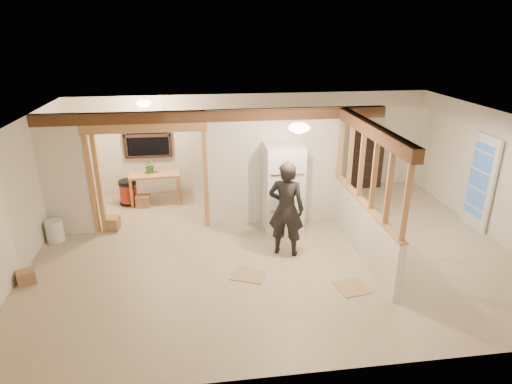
{
  "coord_description": "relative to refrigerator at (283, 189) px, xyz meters",
  "views": [
    {
      "loc": [
        -1.33,
        -7.27,
        4.04
      ],
      "look_at": [
        -0.29,
        0.4,
        1.03
      ],
      "focal_mm": 30.0,
      "sensor_mm": 36.0,
      "label": 1
    }
  ],
  "objects": [
    {
      "name": "floor",
      "position": [
        -0.32,
        -0.77,
        -0.93
      ],
      "size": [
        9.0,
        6.5,
        0.01
      ],
      "primitive_type": "cube",
      "color": "#BEAD8D",
      "rests_on": "ground"
    },
    {
      "name": "ceiling",
      "position": [
        -0.32,
        -0.77,
        1.57
      ],
      "size": [
        9.0,
        6.5,
        0.01
      ],
      "primitive_type": "cube",
      "color": "white"
    },
    {
      "name": "wall_back",
      "position": [
        -0.32,
        2.48,
        0.32
      ],
      "size": [
        9.0,
        0.01,
        2.5
      ],
      "primitive_type": "cube",
      "color": "silver",
      "rests_on": "floor"
    },
    {
      "name": "wall_front",
      "position": [
        -0.32,
        -4.02,
        0.32
      ],
      "size": [
        9.0,
        0.01,
        2.5
      ],
      "primitive_type": "cube",
      "color": "silver",
      "rests_on": "floor"
    },
    {
      "name": "wall_left",
      "position": [
        -4.82,
        -0.77,
        0.32
      ],
      "size": [
        0.01,
        6.5,
        2.5
      ],
      "primitive_type": "cube",
      "color": "silver",
      "rests_on": "floor"
    },
    {
      "name": "wall_right",
      "position": [
        4.18,
        -0.77,
        0.32
      ],
      "size": [
        0.01,
        6.5,
        2.5
      ],
      "primitive_type": "cube",
      "color": "silver",
      "rests_on": "floor"
    },
    {
      "name": "partition_left_stub",
      "position": [
        -4.37,
        0.43,
        0.32
      ],
      "size": [
        0.9,
        0.12,
        2.5
      ],
      "primitive_type": "cube",
      "color": "silver",
      "rests_on": "floor"
    },
    {
      "name": "partition_center",
      "position": [
        -0.12,
        0.43,
        0.32
      ],
      "size": [
        2.8,
        0.12,
        2.5
      ],
      "primitive_type": "cube",
      "color": "silver",
      "rests_on": "floor"
    },
    {
      "name": "doorway_frame",
      "position": [
        -2.72,
        0.43,
        0.17
      ],
      "size": [
        2.46,
        0.14,
        2.2
      ],
      "primitive_type": "cube",
      "color": "tan",
      "rests_on": "floor"
    },
    {
      "name": "header_beam_back",
      "position": [
        -1.32,
        0.43,
        1.45
      ],
      "size": [
        7.0,
        0.18,
        0.22
      ],
      "primitive_type": "cube",
      "color": "brown",
      "rests_on": "ceiling"
    },
    {
      "name": "header_beam_right",
      "position": [
        1.28,
        -1.17,
        1.45
      ],
      "size": [
        0.18,
        3.3,
        0.22
      ],
      "primitive_type": "cube",
      "color": "brown",
      "rests_on": "ceiling"
    },
    {
      "name": "pony_wall",
      "position": [
        1.28,
        -1.17,
        -0.43
      ],
      "size": [
        0.12,
        3.2,
        1.0
      ],
      "primitive_type": "cube",
      "color": "silver",
      "rests_on": "floor"
    },
    {
      "name": "stud_partition",
      "position": [
        1.28,
        -1.17,
        0.73
      ],
      "size": [
        0.14,
        3.2,
        1.32
      ],
      "primitive_type": "cube",
      "color": "tan",
      "rests_on": "pony_wall"
    },
    {
      "name": "window_back",
      "position": [
        -2.92,
        2.4,
        0.62
      ],
      "size": [
        1.12,
        0.1,
        1.1
      ],
      "primitive_type": "cube",
      "color": "black",
      "rests_on": "wall_back"
    },
    {
      "name": "french_door",
      "position": [
        4.1,
        -0.37,
        0.07
      ],
      "size": [
        0.12,
        0.86,
        2.0
      ],
      "primitive_type": "cube",
      "color": "white",
      "rests_on": "floor"
    },
    {
      "name": "ceiling_dome_main",
      "position": [
        -0.02,
        -1.27,
        1.55
      ],
      "size": [
        0.36,
        0.36,
        0.16
      ],
      "primitive_type": "ellipsoid",
      "color": "#FFEABF",
      "rests_on": "ceiling"
    },
    {
      "name": "ceiling_dome_util",
      "position": [
        -2.82,
        1.53,
        1.55
      ],
      "size": [
        0.32,
        0.32,
        0.14
      ],
      "primitive_type": "ellipsoid",
      "color": "#FFEABF",
      "rests_on": "ceiling"
    },
    {
      "name": "hanging_bulb",
      "position": [
        -2.32,
        0.83,
        1.25
      ],
      "size": [
        0.07,
        0.07,
        0.07
      ],
      "primitive_type": "ellipsoid",
      "color": "#FFD88C",
      "rests_on": "ceiling"
    },
    {
      "name": "refrigerator",
      "position": [
        0.0,
        0.0,
        0.0
      ],
      "size": [
        0.76,
        0.74,
        1.85
      ],
      "primitive_type": "cube",
      "color": "silver",
      "rests_on": "floor"
    },
    {
      "name": "woman",
      "position": [
        -0.14,
        -1.0,
        -0.01
      ],
      "size": [
        0.78,
        0.65,
        1.82
      ],
      "primitive_type": "imported",
      "rotation": [
        0.0,
        0.0,
        2.78
      ],
      "color": "#2B2726",
      "rests_on": "floor"
    },
    {
      "name": "work_table",
      "position": [
        -2.77,
        1.89,
        -0.55
      ],
      "size": [
        1.23,
        0.68,
        0.75
      ],
      "primitive_type": "cube",
      "rotation": [
        0.0,
        0.0,
        0.07
      ],
      "color": "tan",
      "rests_on": "floor"
    },
    {
      "name": "potted_plant",
      "position": [
        -2.86,
        1.96,
        -0.0
      ],
      "size": [
        0.36,
        0.33,
        0.35
      ],
      "primitive_type": "imported",
      "rotation": [
        0.0,
        0.0,
        0.19
      ],
      "color": "#2F6524",
      "rests_on": "work_table"
    },
    {
      "name": "shop_vac",
      "position": [
        -3.42,
        1.9,
        -0.62
      ],
      "size": [
        0.46,
        0.46,
        0.6
      ],
      "primitive_type": "cylinder",
      "rotation": [
        0.0,
        0.0,
        -0.0
      ],
      "color": "#9E2010",
      "rests_on": "floor"
    },
    {
      "name": "bookshelf",
      "position": [
        2.69,
        2.28,
        -0.12
      ],
      "size": [
        0.8,
        0.27,
        1.61
      ],
      "primitive_type": "cube",
      "color": "black",
      "rests_on": "floor"
    },
    {
      "name": "bucket",
      "position": [
        -4.62,
        0.11,
        -0.71
      ],
      "size": [
        0.41,
        0.41,
        0.43
      ],
      "primitive_type": "cylinder",
      "rotation": [
        0.0,
        0.0,
        0.23
      ],
      "color": "silver",
      "rests_on": "floor"
    },
    {
      "name": "box_util_a",
      "position": [
        -3.06,
        1.67,
        -0.79
      ],
      "size": [
        0.33,
        0.28,
        0.28
      ],
      "primitive_type": "cube",
      "rotation": [
        0.0,
        0.0,
        -0.01
      ],
      "color": "#A4774F",
      "rests_on": "floor"
    },
    {
      "name": "box_util_b",
      "position": [
        -3.58,
        0.49,
        -0.79
      ],
      "size": [
        0.33,
        0.33,
        0.27
      ],
      "primitive_type": "cube",
      "rotation": [
        0.0,
        0.0,
        -0.13
      ],
      "color": "#A4774F",
      "rests_on": "floor"
    },
    {
      "name": "box_front",
      "position": [
        -4.65,
        -1.42,
        -0.81
      ],
      "size": [
        0.35,
        0.32,
        0.23
      ],
      "primitive_type": "cube",
      "rotation": [
        0.0,
        0.0,
        0.41
      ],
      "color": "#A4774F",
      "rests_on": "floor"
    },
    {
      "name": "floor_panel_near",
      "position": [
        0.73,
        -2.31,
        -0.92
      ],
      "size": [
        0.56,
        0.56,
        0.02
      ],
      "primitive_type": "cube",
      "rotation": [
        0.0,
        0.0,
        0.17
      ],
      "color": "tan",
      "rests_on": "floor"
    },
    {
      "name": "floor_panel_far",
      "position": [
        -0.93,
        -1.69,
        -0.92
      ],
      "size": [
        0.7,
        0.63,
        0.02
      ],
      "primitive_type": "cube",
      "rotation": [
        0.0,
        0.0,
        -0.39
      ],
      "color": "tan",
      "rests_on": "floor"
    }
  ]
}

